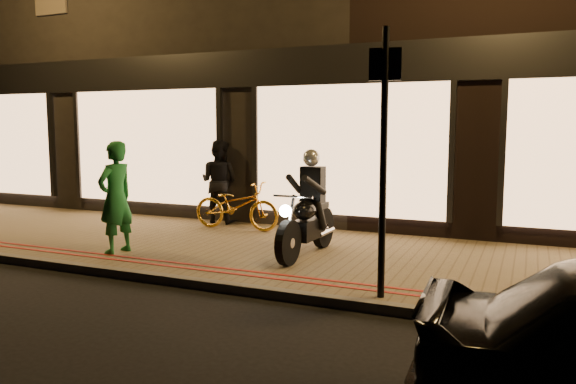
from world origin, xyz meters
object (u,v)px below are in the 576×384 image
Objects in this scene: bicycle_gold at (236,206)px; person_green at (116,197)px; sign_post at (384,149)px; motorcycle at (308,215)px.

person_green reaches higher than bicycle_gold.
sign_post is 4.80m from bicycle_gold.
sign_post reaches higher than bicycle_gold.
sign_post is at bearing 89.75° from person_green.
sign_post is at bearing -131.46° from bicycle_gold.
bicycle_gold is 2.58m from person_green.
bicycle_gold is at bearing 146.42° from motorcycle.
bicycle_gold is (-2.00, 1.42, -0.16)m from motorcycle.
motorcycle is 2.93m from person_green.
person_green is (-4.26, 0.58, -0.82)m from sign_post.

